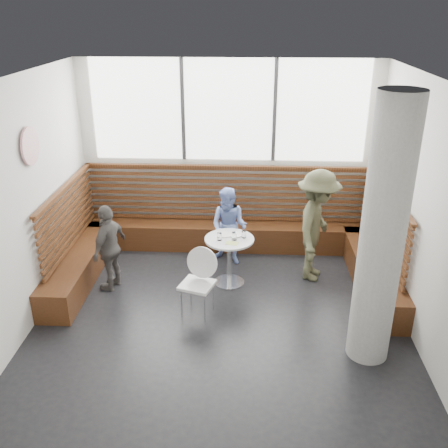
# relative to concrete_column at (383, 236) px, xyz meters

# --- Properties ---
(room) EXTENTS (5.00, 5.00, 3.20)m
(room) POSITION_rel_concrete_column_xyz_m (-1.85, 0.60, 0.00)
(room) COLOR silver
(room) RESTS_ON ground
(booth) EXTENTS (5.00, 2.50, 1.44)m
(booth) POSITION_rel_concrete_column_xyz_m (-1.85, 2.37, -1.19)
(booth) COLOR #3F210F
(booth) RESTS_ON ground
(concrete_column) EXTENTS (0.50, 0.50, 3.20)m
(concrete_column) POSITION_rel_concrete_column_xyz_m (0.00, 0.00, 0.00)
(concrete_column) COLOR gray
(concrete_column) RESTS_ON ground
(wall_art) EXTENTS (0.03, 0.50, 0.50)m
(wall_art) POSITION_rel_concrete_column_xyz_m (-4.31, 1.00, 0.70)
(wall_art) COLOR white
(wall_art) RESTS_ON room
(cafe_table) EXTENTS (0.74, 0.74, 0.76)m
(cafe_table) POSITION_rel_concrete_column_xyz_m (-1.77, 1.61, -1.05)
(cafe_table) COLOR silver
(cafe_table) RESTS_ON ground
(cafe_chair) EXTENTS (0.45, 0.44, 0.94)m
(cafe_chair) POSITION_rel_concrete_column_xyz_m (-2.17, 0.83, -1.05)
(cafe_chair) COLOR white
(cafe_chair) RESTS_ON ground
(adult_man) EXTENTS (0.97, 1.28, 1.76)m
(adult_man) POSITION_rel_concrete_column_xyz_m (-0.45, 1.87, -0.72)
(adult_man) COLOR #4A4A31
(adult_man) RESTS_ON ground
(child_back) EXTENTS (0.76, 0.68, 1.29)m
(child_back) POSITION_rel_concrete_column_xyz_m (-1.80, 2.31, -0.95)
(child_back) COLOR #87A1EA
(child_back) RESTS_ON ground
(child_left) EXTENTS (0.54, 0.84, 1.33)m
(child_left) POSITION_rel_concrete_column_xyz_m (-3.54, 1.41, -0.93)
(child_left) COLOR #5B5653
(child_left) RESTS_ON ground
(plate_near) EXTENTS (0.20, 0.20, 0.01)m
(plate_near) POSITION_rel_concrete_column_xyz_m (-1.84, 1.72, -0.83)
(plate_near) COLOR white
(plate_near) RESTS_ON cafe_table
(plate_far) EXTENTS (0.21, 0.21, 0.01)m
(plate_far) POSITION_rel_concrete_column_xyz_m (-1.69, 1.72, -0.83)
(plate_far) COLOR white
(plate_far) RESTS_ON cafe_table
(glass_left) EXTENTS (0.07, 0.07, 0.11)m
(glass_left) POSITION_rel_concrete_column_xyz_m (-1.91, 1.54, -0.78)
(glass_left) COLOR white
(glass_left) RESTS_ON cafe_table
(glass_mid) EXTENTS (0.08, 0.08, 0.12)m
(glass_mid) POSITION_rel_concrete_column_xyz_m (-1.70, 1.56, -0.78)
(glass_mid) COLOR white
(glass_mid) RESTS_ON cafe_table
(glass_right) EXTENTS (0.07, 0.07, 0.11)m
(glass_right) POSITION_rel_concrete_column_xyz_m (-1.55, 1.65, -0.78)
(glass_right) COLOR white
(glass_right) RESTS_ON cafe_table
(menu_card) EXTENTS (0.21, 0.17, 0.00)m
(menu_card) POSITION_rel_concrete_column_xyz_m (-1.72, 1.44, -0.83)
(menu_card) COLOR #A5C64C
(menu_card) RESTS_ON cafe_table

